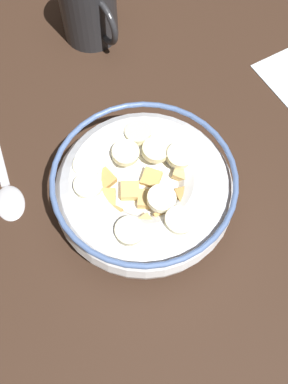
# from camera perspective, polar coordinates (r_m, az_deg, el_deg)

# --- Properties ---
(ground_plane) EXTENTS (0.91, 0.91, 0.02)m
(ground_plane) POSITION_cam_1_polar(r_m,az_deg,el_deg) (0.53, 0.00, -1.98)
(ground_plane) COLOR #332116
(cereal_bowl) EXTENTS (0.19, 0.19, 0.07)m
(cereal_bowl) POSITION_cam_1_polar(r_m,az_deg,el_deg) (0.49, -0.02, 0.28)
(cereal_bowl) COLOR white
(cereal_bowl) RESTS_ON ground_plane
(spoon) EXTENTS (0.15, 0.06, 0.01)m
(spoon) POSITION_cam_1_polar(r_m,az_deg,el_deg) (0.55, -16.90, 0.25)
(spoon) COLOR #B7B7BC
(spoon) RESTS_ON ground_plane
(coffee_mug) EXTENTS (0.11, 0.07, 0.10)m
(coffee_mug) POSITION_cam_1_polar(r_m,az_deg,el_deg) (0.65, -6.92, 22.19)
(coffee_mug) COLOR #262628
(coffee_mug) RESTS_ON ground_plane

